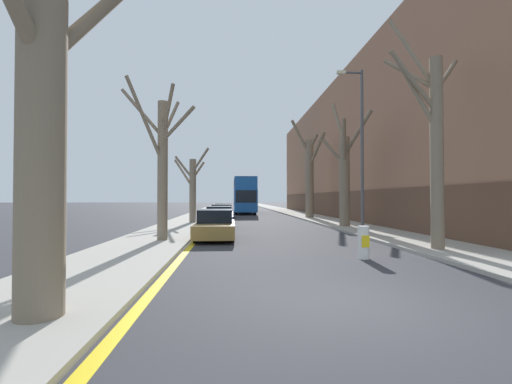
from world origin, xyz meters
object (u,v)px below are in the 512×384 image
at_px(street_tree_right_0, 433,138).
at_px(parked_car_0, 215,225).
at_px(parked_car_1, 219,218).
at_px(double_decker_bus, 244,194).
at_px(street_tree_left_1, 162,160).
at_px(street_tree_left_2, 192,187).
at_px(street_tree_right_1, 344,173).
at_px(street_tree_left_0, 42,93).
at_px(street_tree_right_2, 309,174).
at_px(parked_car_3, 223,211).
at_px(lamp_post, 360,143).
at_px(traffic_bollard, 363,242).
at_px(parked_car_2, 222,214).

relative_size(street_tree_right_0, parked_car_0, 2.02).
bearing_deg(parked_car_1, double_decker_bus, 83.53).
distance_m(street_tree_left_1, double_decker_bus, 28.47).
distance_m(street_tree_left_2, street_tree_right_1, 11.11).
distance_m(street_tree_left_0, parked_car_1, 16.84).
relative_size(street_tree_right_0, street_tree_right_2, 0.97).
distance_m(street_tree_left_1, street_tree_right_0, 10.79).
relative_size(street_tree_left_1, parked_car_3, 1.72).
distance_m(street_tree_left_2, parked_car_1, 5.00).
bearing_deg(street_tree_right_1, parked_car_3, 125.13).
relative_size(street_tree_right_2, lamp_post, 1.08).
height_order(street_tree_right_0, traffic_bollard, street_tree_right_0).
bearing_deg(parked_car_2, street_tree_right_2, 28.06).
distance_m(street_tree_right_2, double_decker_bus, 12.80).
bearing_deg(double_decker_bus, parked_car_2, -98.72).
relative_size(street_tree_right_0, lamp_post, 1.04).
bearing_deg(parked_car_2, traffic_bollard, -73.63).
bearing_deg(street_tree_left_1, street_tree_left_0, -89.42).
bearing_deg(lamp_post, parked_car_2, 126.29).
xyz_separation_m(parked_car_2, parked_car_3, (-0.00, 5.88, 0.00)).
bearing_deg(lamp_post, parked_car_3, 114.93).
height_order(street_tree_right_1, parked_car_3, street_tree_right_1).
bearing_deg(street_tree_left_1, parked_car_1, 71.87).
xyz_separation_m(street_tree_left_0, street_tree_left_1, (-0.10, 9.55, 0.01)).
distance_m(parked_car_0, parked_car_2, 11.13).
xyz_separation_m(street_tree_left_2, parked_car_1, (2.16, -4.00, -2.09)).
xyz_separation_m(street_tree_left_1, lamp_post, (9.71, 2.27, 1.21)).
height_order(street_tree_right_0, parked_car_0, street_tree_right_0).
xyz_separation_m(street_tree_right_2, parked_car_0, (-8.13, -15.46, -3.50)).
height_order(street_tree_left_1, street_tree_left_2, street_tree_left_1).
relative_size(double_decker_bus, parked_car_2, 2.51).
relative_size(parked_car_0, parked_car_2, 1.02).
bearing_deg(traffic_bollard, lamp_post, 69.41).
xyz_separation_m(street_tree_left_2, parked_car_0, (2.16, -9.61, -2.11)).
bearing_deg(street_tree_left_2, street_tree_right_1, -21.92).
height_order(parked_car_2, lamp_post, lamp_post).
xyz_separation_m(parked_car_2, lamp_post, (7.45, -10.14, 4.11)).
bearing_deg(street_tree_right_0, lamp_post, 96.08).
height_order(street_tree_left_0, street_tree_left_1, street_tree_left_0).
bearing_deg(street_tree_right_2, street_tree_left_0, -111.37).
relative_size(street_tree_left_1, street_tree_right_2, 0.74).
bearing_deg(street_tree_right_0, street_tree_right_2, 89.73).
distance_m(street_tree_left_1, street_tree_right_1, 12.38).
bearing_deg(traffic_bollard, parked_car_0, 130.96).
bearing_deg(street_tree_right_1, lamp_post, -98.43).
bearing_deg(street_tree_left_1, parked_car_2, 79.69).
distance_m(double_decker_bus, parked_car_2, 15.94).
distance_m(parked_car_2, lamp_post, 13.24).
distance_m(street_tree_right_2, parked_car_3, 8.98).
relative_size(street_tree_left_2, double_decker_bus, 0.51).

